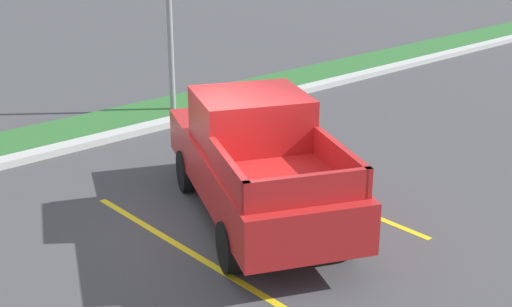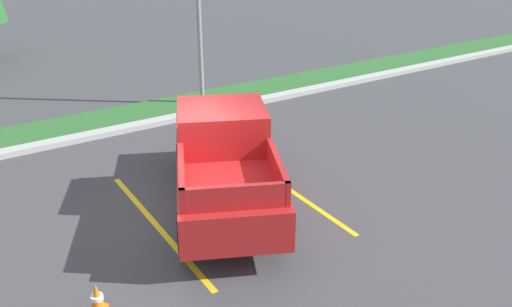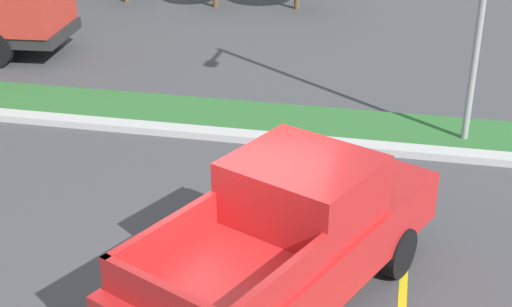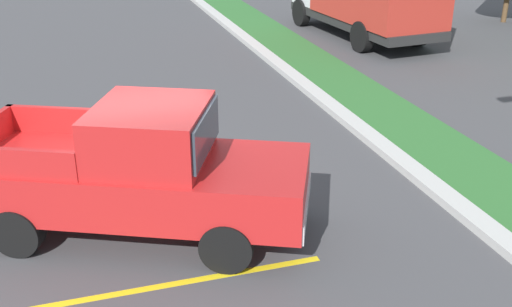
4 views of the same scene
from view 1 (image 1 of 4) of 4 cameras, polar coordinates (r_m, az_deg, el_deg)
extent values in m
plane|color=#424244|center=(11.50, -3.62, -6.12)|extent=(120.00, 120.00, 0.00)
cube|color=yellow|center=(10.95, -6.10, -7.59)|extent=(0.12, 4.80, 0.01)
cube|color=yellow|center=(12.81, 5.21, -3.30)|extent=(0.12, 4.80, 0.01)
cube|color=#B2B2AD|center=(15.43, -15.20, 0.49)|extent=(56.00, 0.40, 0.15)
cube|color=#2D662D|center=(16.39, -16.95, 1.31)|extent=(56.00, 1.80, 0.06)
cylinder|color=black|center=(12.86, -5.63, -1.40)|extent=(0.57, 0.81, 0.76)
cylinder|color=black|center=(13.26, 1.57, -0.61)|extent=(0.57, 0.81, 0.76)
cylinder|color=black|center=(10.10, -2.04, -7.60)|extent=(0.57, 0.81, 0.76)
cylinder|color=black|center=(10.62, 6.91, -6.30)|extent=(0.57, 0.81, 0.76)
cube|color=red|center=(11.46, 0.02, -1.35)|extent=(3.90, 5.52, 0.76)
cube|color=red|center=(11.47, -0.42, 2.90)|extent=(2.27, 2.19, 0.84)
cube|color=#2D3842|center=(12.21, -1.52, 4.21)|extent=(1.50, 0.73, 0.63)
cube|color=red|center=(9.73, -2.28, -1.59)|extent=(0.88, 1.77, 0.44)
cube|color=red|center=(10.26, 6.94, -0.56)|extent=(0.88, 1.77, 0.44)
cube|color=red|center=(9.18, 4.31, -3.01)|extent=(1.68, 0.84, 0.44)
cube|color=silver|center=(13.86, -3.07, 1.43)|extent=(1.71, 0.90, 0.28)
camera|label=2|loc=(2.51, 69.11, 21.30)|focal=37.18mm
camera|label=3|loc=(8.42, 52.17, 20.30)|focal=50.67mm
camera|label=4|loc=(17.24, 24.82, 18.25)|focal=43.11mm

